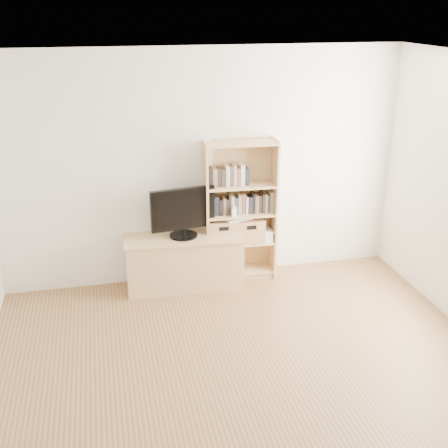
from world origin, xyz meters
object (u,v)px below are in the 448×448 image
object	(u,v)px
television	(183,212)
baby_monitor	(234,212)
bookshelf	(240,211)
basket_left	(222,231)
tv_stand	(184,262)
basket_right	(249,229)
laptop	(237,217)

from	to	relation	value
television	baby_monitor	size ratio (longest dim) A/B	7.16
bookshelf	basket_left	xyz separation A→B (m)	(-0.22, 0.00, -0.22)
bookshelf	television	size ratio (longest dim) A/B	2.27
bookshelf	television	bearing A→B (deg)	-169.54
tv_stand	basket_right	size ratio (longest dim) A/B	3.85
basket_right	laptop	xyz separation A→B (m)	(-0.14, -0.00, 0.16)
bookshelf	basket_left	size ratio (longest dim) A/B	4.72
baby_monitor	laptop	world-z (taller)	baby_monitor
tv_stand	bookshelf	bearing A→B (deg)	11.07
bookshelf	baby_monitor	xyz separation A→B (m)	(-0.09, -0.09, 0.03)
tv_stand	bookshelf	world-z (taller)	bookshelf
baby_monitor	laptop	size ratio (longest dim) A/B	0.32
television	bookshelf	bearing A→B (deg)	0.73
basket_left	laptop	xyz separation A→B (m)	(0.18, -0.02, 0.15)
baby_monitor	basket_right	size ratio (longest dim) A/B	0.30
basket_left	basket_right	distance (m)	0.32
basket_left	basket_right	size ratio (longest dim) A/B	1.04
baby_monitor	laptop	bearing A→B (deg)	51.62
tv_stand	baby_monitor	bearing A→B (deg)	3.83
bookshelf	television	distance (m)	0.68
tv_stand	television	distance (m)	0.60
television	basket_right	bearing A→B (deg)	-0.94
baby_monitor	laptop	distance (m)	0.13
basket_left	laptop	size ratio (longest dim) A/B	1.12
bookshelf	basket_right	world-z (taller)	bookshelf
basket_right	basket_left	bearing A→B (deg)	178.98
television	laptop	xyz separation A→B (m)	(0.63, 0.08, -0.15)
basket_right	tv_stand	bearing A→B (deg)	-172.23
tv_stand	laptop	size ratio (longest dim) A/B	4.14
tv_stand	bookshelf	distance (m)	0.85
tv_stand	basket_left	size ratio (longest dim) A/B	3.71
baby_monitor	bookshelf	bearing A→B (deg)	39.86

